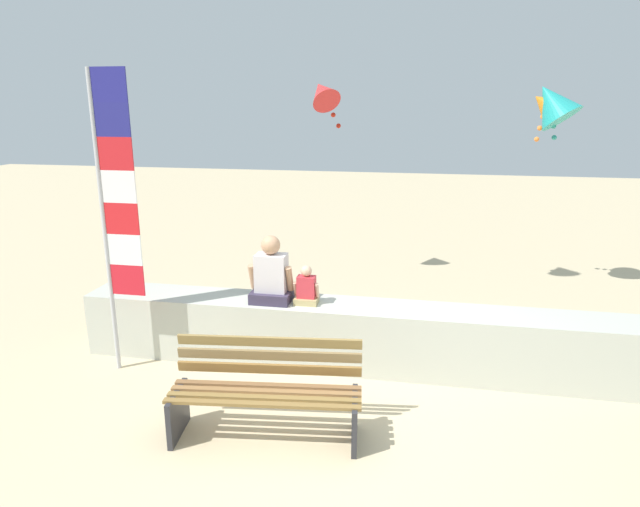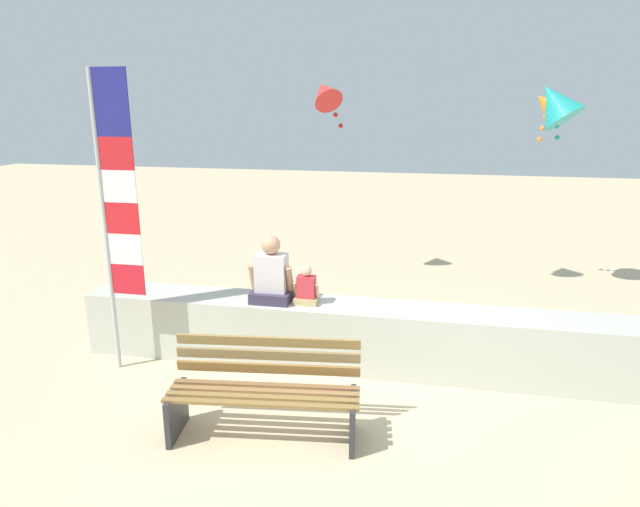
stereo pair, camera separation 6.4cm
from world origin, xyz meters
name	(u,v)px [view 2 (the right image)]	position (x,y,z in m)	size (l,w,h in m)	color
ground_plane	(332,420)	(0.00, 0.00, 0.00)	(40.00, 40.00, 0.00)	#C9B68E
seawall_ledge	(350,335)	(0.00, 1.21, 0.38)	(6.45, 0.63, 0.76)	beige
park_bench	(265,392)	(-0.58, -0.32, 0.42)	(1.82, 0.81, 0.88)	olive
person_adult	(271,276)	(-0.93, 1.16, 1.07)	(0.52, 0.38, 0.80)	#362E45
person_child	(306,289)	(-0.51, 1.16, 0.94)	(0.30, 0.22, 0.46)	tan
flag_banner	(114,201)	(-2.53, 0.63, 1.99)	(0.44, 0.05, 3.38)	#B7B7BC
kite_orange	(549,105)	(2.56, 4.55, 2.99)	(0.71, 0.63, 0.92)	orange
kite_red	(325,93)	(-0.95, 4.51, 3.18)	(0.77, 0.80, 0.91)	red
kite_teal	(555,103)	(2.63, 4.50, 3.02)	(1.08, 0.99, 1.01)	teal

